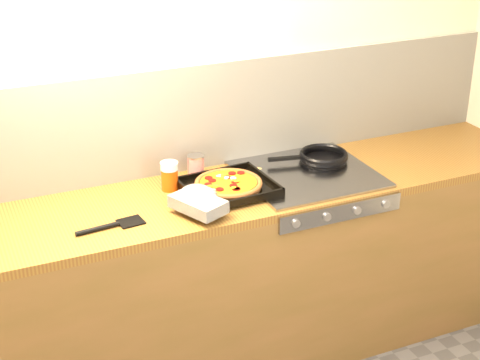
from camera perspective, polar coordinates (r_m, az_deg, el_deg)
name	(u,v)px	position (r m, az deg, el deg)	size (l,w,h in m)	color
room_shell	(193,119)	(3.39, -3.67, 4.78)	(3.20, 3.20, 3.20)	white
counter_run	(219,279)	(3.46, -1.66, -7.70)	(3.20, 0.62, 0.90)	brown
stovetop	(307,174)	(3.41, 5.24, 0.44)	(0.60, 0.56, 0.02)	gray
pizza_on_tray	(219,189)	(3.17, -1.61, -0.72)	(0.51, 0.46, 0.06)	black
frying_pan	(322,157)	(3.53, 6.41, 1.79)	(0.41, 0.28, 0.04)	black
tomato_can	(196,167)	(3.36, -3.45, 1.05)	(0.08, 0.08, 0.11)	#A90D1B
juice_glass	(170,176)	(3.25, -5.49, 0.33)	(0.09, 0.09, 0.13)	#E24C0D
wooden_spoon	(238,171)	(3.42, -0.15, 0.69)	(0.30, 0.09, 0.02)	#AB8748
black_spatula	(111,226)	(2.99, -9.94, -3.52)	(0.29, 0.10, 0.02)	black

